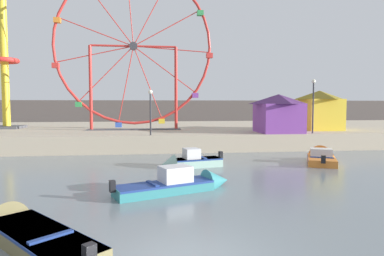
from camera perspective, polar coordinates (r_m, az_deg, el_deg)
name	(u,v)px	position (r m, az deg, el deg)	size (l,w,h in m)	color
quay_promenade	(158,133)	(35.53, -5.80, -0.80)	(110.00, 21.73, 1.34)	#B7A88E
distant_town_skyline	(155,113)	(60.12, -6.27, 2.58)	(140.00, 3.00, 4.40)	#564C47
motorboat_orange_hull	(321,157)	(22.80, 21.03, -4.68)	(3.04, 4.19, 1.50)	orange
motorboat_olive_wood	(26,231)	(10.27, -26.43, -15.43)	(4.41, 4.78, 1.19)	olive
motorboat_seafoam	(189,161)	(19.39, -0.59, -5.69)	(3.80, 1.90, 1.38)	#93BCAD
motorboat_teal_painted	(183,183)	(14.23, -1.53, -9.36)	(5.22, 2.99, 1.43)	teal
ferris_wheel_red_frame	(133,49)	(31.22, -9.91, 13.16)	(14.18, 1.20, 14.52)	red
drop_tower_yellow_tower	(5,66)	(37.06, -29.23, 9.12)	(2.80, 2.80, 13.79)	gold
carnival_booth_yellow_awning	(319,109)	(32.63, 20.80, 2.96)	(3.51, 3.96, 3.55)	yellow
carnival_booth_purple_stall	(278,113)	(28.35, 14.46, 2.55)	(3.68, 3.99, 3.13)	purple
promenade_lamp_near	(150,105)	(25.11, -7.08, 3.91)	(0.32, 0.32, 3.37)	#2D2D33
promenade_lamp_far	(313,99)	(28.21, 19.91, 4.73)	(0.32, 0.32, 4.26)	#2D2D33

